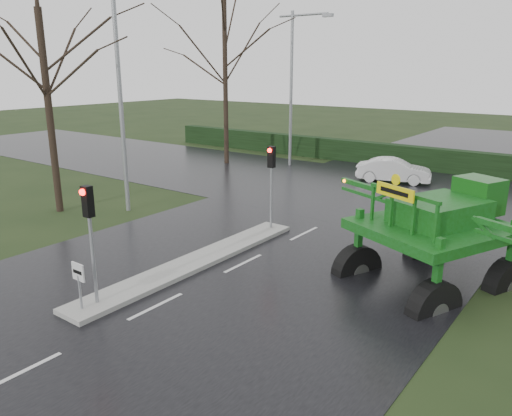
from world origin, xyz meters
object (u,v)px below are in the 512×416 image
Objects in this scene: street_light_left_near at (124,80)px; white_sedan at (393,182)px; keep_left_sign at (79,279)px; traffic_signal_near at (89,220)px; crop_sprayer at (365,209)px; traffic_signal_mid at (271,170)px; street_light_left_far at (295,76)px.

street_light_left_near is 2.36× the size of white_sedan.
street_light_left_near is (-6.89, 7.50, 4.93)m from keep_left_sign.
crop_sprayer is at bearing 55.42° from traffic_signal_near.
street_light_left_near is 16.32m from white_sedan.
traffic_signal_near is 20.42m from white_sedan.
traffic_signal_near is at bearing -90.00° from traffic_signal_mid.
white_sedan is at bearing -5.86° from street_light_left_far.
traffic_signal_near is at bearing -45.47° from street_light_left_near.
white_sedan is at bearing 87.41° from traffic_signal_mid.
crop_sprayer is (4.80, 6.96, -0.46)m from traffic_signal_near.
street_light_left_near is 1.00× the size of street_light_left_far.
keep_left_sign reaches higher than white_sedan.
white_sedan is (0.53, 20.25, -2.59)m from traffic_signal_near.
street_light_left_far is (-6.89, 12.51, 3.40)m from traffic_signal_mid.
traffic_signal_near reaches higher than keep_left_sign.
crop_sprayer is (4.80, -1.54, -0.46)m from traffic_signal_mid.
traffic_signal_near is 0.35× the size of street_light_left_near.
keep_left_sign is 8.92m from crop_sprayer.
traffic_signal_mid is 7.83m from street_light_left_near.
traffic_signal_mid reaches higher than keep_left_sign.
keep_left_sign is 0.14× the size of street_light_left_near.
street_light_left_far is (-6.89, 21.01, 3.40)m from traffic_signal_near.
traffic_signal_near is 22.37m from street_light_left_far.
crop_sprayer is at bearing -178.66° from white_sedan.
traffic_signal_near is at bearing -71.83° from street_light_left_far.
street_light_left_far is at bearing 118.86° from traffic_signal_mid.
street_light_left_near is at bearing -90.00° from street_light_left_far.
traffic_signal_near is 0.83× the size of white_sedan.
traffic_signal_near is (0.00, 0.49, 1.53)m from keep_left_sign.
keep_left_sign is 0.38× the size of traffic_signal_near.
white_sedan is (0.53, 20.74, -1.06)m from keep_left_sign.
street_light_left_far is at bearing 90.00° from street_light_left_near.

